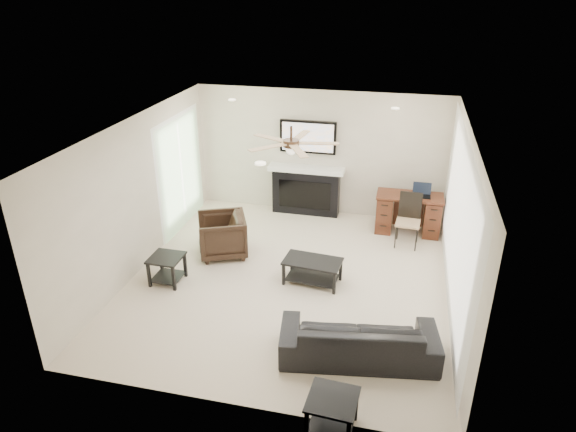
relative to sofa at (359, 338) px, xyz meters
name	(u,v)px	position (x,y,z in m)	size (l,w,h in m)	color
room_shell	(303,181)	(-1.09, 1.68, 1.39)	(5.50, 5.54, 2.52)	beige
sofa	(359,338)	(0.00, 0.00, 0.00)	(1.99, 0.78, 0.58)	black
armchair	(222,235)	(-2.60, 2.15, 0.08)	(0.79, 0.81, 0.74)	black
coffee_table	(312,271)	(-0.90, 1.60, -0.09)	(0.90, 0.50, 0.40)	black
end_table_near	(332,414)	(-0.15, -1.25, -0.07)	(0.52, 0.52, 0.45)	black
end_table_left	(167,269)	(-3.15, 1.10, -0.07)	(0.50, 0.50, 0.45)	black
fireplace_unit	(306,169)	(-1.53, 4.18, 0.66)	(1.52, 0.34, 1.91)	black
desk	(408,214)	(0.53, 3.77, 0.09)	(1.22, 0.56, 0.76)	#3B130E
desk_chair	(408,221)	(0.53, 3.22, 0.19)	(0.42, 0.44, 0.97)	black
laptop	(422,191)	(0.73, 3.75, 0.58)	(0.33, 0.24, 0.23)	black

